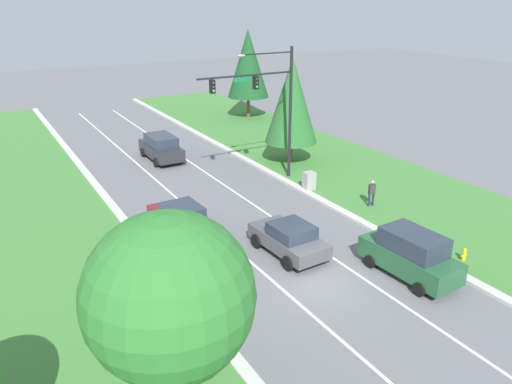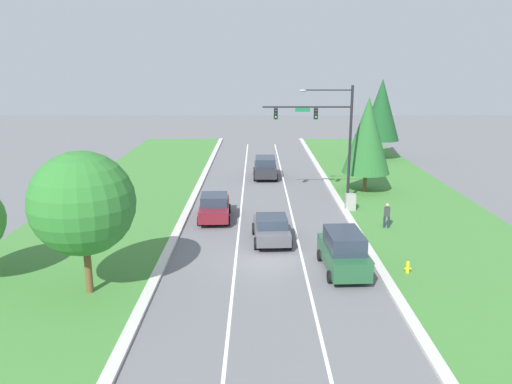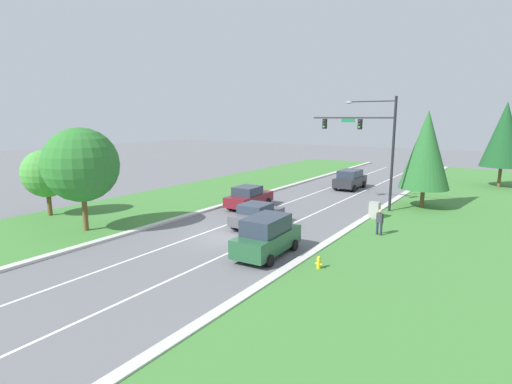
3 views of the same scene
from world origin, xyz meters
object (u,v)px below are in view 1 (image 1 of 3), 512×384
Objects in this scene: forest_suv at (410,254)px; fire_hydrant at (464,255)px; utility_cabinet at (309,181)px; pedestrian at (372,192)px; charcoal_suv at (161,147)px; conifer_far_right_tree at (292,100)px; conifer_near_right_tree at (248,64)px; burgundy_sedan at (181,220)px; graphite_sedan at (289,238)px; traffic_signal_mast at (268,97)px; oak_far_left_tree at (169,296)px.

fire_hydrant is at bearing -10.10° from forest_suv.
pedestrian is at bearing -69.11° from utility_cabinet.
charcoal_suv is 0.61× the size of conifer_far_right_tree.
conifer_near_right_tree is at bearing 71.25° from utility_cabinet.
burgundy_sedan is 9.82m from utility_cabinet.
charcoal_suv is 17.43m from graphite_sedan.
graphite_sedan is at bearing -124.14° from conifer_far_right_tree.
graphite_sedan is 2.57× the size of pedestrian.
traffic_signal_mast reaches higher than utility_cabinet.
pedestrian is at bearing -93.65° from conifer_far_right_tree.
forest_suv is at bearing -53.07° from burgundy_sedan.
traffic_signal_mast is at bearing -61.63° from charcoal_suv.
conifer_near_right_tree is at bearing 57.66° from oak_far_left_tree.
graphite_sedan is at bearing -115.55° from conifer_near_right_tree.
graphite_sedan is (-3.51, 4.38, -0.23)m from forest_suv.
burgundy_sedan is 3.79× the size of utility_cabinet.
conifer_far_right_tree is (-4.64, -14.68, -0.78)m from conifer_near_right_tree.
traffic_signal_mast is at bearing 83.41° from forest_suv.
graphite_sedan is 7.81m from pedestrian.
burgundy_sedan is at bearing -106.12° from charcoal_suv.
traffic_signal_mast reaches higher than burgundy_sedan.
oak_far_left_tree is at bearing -115.21° from burgundy_sedan.
conifer_far_right_tree is 25.07m from oak_far_left_tree.
utility_cabinet is at bearing 45.09° from graphite_sedan.
charcoal_suv is 1.03× the size of forest_suv.
pedestrian is (3.03, -6.88, -4.80)m from traffic_signal_mast.
utility_cabinet is (9.60, 2.03, -0.26)m from burgundy_sedan.
conifer_far_right_tree reaches higher than oak_far_left_tree.
conifer_near_right_tree reaches higher than utility_cabinet.
charcoal_suv is 26.02m from oak_far_left_tree.
fire_hydrant is 0.08× the size of conifer_near_right_tree.
graphite_sedan is at bearing 144.45° from fire_hydrant.
burgundy_sedan is 27.90m from conifer_near_right_tree.
pedestrian is 0.19× the size of conifer_near_right_tree.
oak_far_left_tree is (-15.21, -2.18, 3.95)m from fire_hydrant.
graphite_sedan is (3.72, -4.45, -0.05)m from burgundy_sedan.
pedestrian is 0.22× the size of conifer_far_right_tree.
forest_suv is at bearing 172.73° from fire_hydrant.
conifer_far_right_tree is (11.77, 7.41, 3.84)m from burgundy_sedan.
fire_hydrant is (6.74, -22.21, -0.66)m from charcoal_suv.
graphite_sedan is 0.56× the size of conifer_far_right_tree.
graphite_sedan is 0.66× the size of oak_far_left_tree.
conifer_near_right_tree is (12.69, 26.54, 4.67)m from graphite_sedan.
pedestrian is (7.44, 2.39, 0.11)m from graphite_sedan.
charcoal_suv is 12.45m from utility_cabinet.
traffic_signal_mast reaches higher than pedestrian.
fire_hydrant is at bearing 97.10° from pedestrian.
forest_suv is at bearing 12.12° from oak_far_left_tree.
burgundy_sedan is at bearing -168.05° from utility_cabinet.
traffic_signal_mast is at bearing 99.23° from fire_hydrant.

